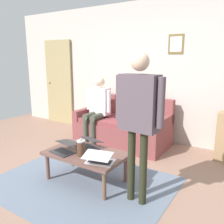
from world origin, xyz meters
TOP-DOWN VIEW (x-y plane):
  - ground_plane at (0.00, 0.00)m, footprint 7.68×7.68m
  - area_rug at (-0.11, 0.04)m, footprint 2.28×1.76m
  - back_wall at (-0.00, -2.20)m, footprint 7.04×0.11m
  - interior_door at (2.35, -2.11)m, footprint 0.82×0.09m
  - couch at (0.20, -1.62)m, footprint 1.74×0.88m
  - coffee_table at (-0.11, -0.06)m, footprint 1.06×0.64m
  - laptop_left at (-0.05, -0.22)m, footprint 0.37×0.36m
  - laptop_center at (-0.46, 0.11)m, footprint 0.39×0.39m
  - laptop_right at (0.13, 0.07)m, footprint 0.36×0.35m
  - french_press at (-0.13, 0.06)m, footprint 0.13×0.11m
  - person_standing at (-0.90, 0.00)m, footprint 0.59×0.22m
  - person_seated at (0.64, -1.39)m, footprint 0.55×0.51m

SIDE VIEW (x-z plane):
  - ground_plane at x=0.00m, z-range 0.00..0.00m
  - area_rug at x=-0.11m, z-range 0.00..0.01m
  - couch at x=0.20m, z-range -0.13..0.75m
  - coffee_table at x=-0.11m, z-range 0.16..0.56m
  - laptop_left at x=-0.05m, z-range 0.38..0.52m
  - laptop_right at x=0.13m, z-range 0.38..0.51m
  - laptop_center at x=-0.46m, z-range 0.38..0.52m
  - french_press at x=-0.13m, z-range 0.39..0.62m
  - person_seated at x=0.64m, z-range 0.09..1.37m
  - interior_door at x=2.35m, z-range 0.00..2.05m
  - person_standing at x=-0.90m, z-range 0.24..1.92m
  - back_wall at x=0.00m, z-range 0.00..2.70m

